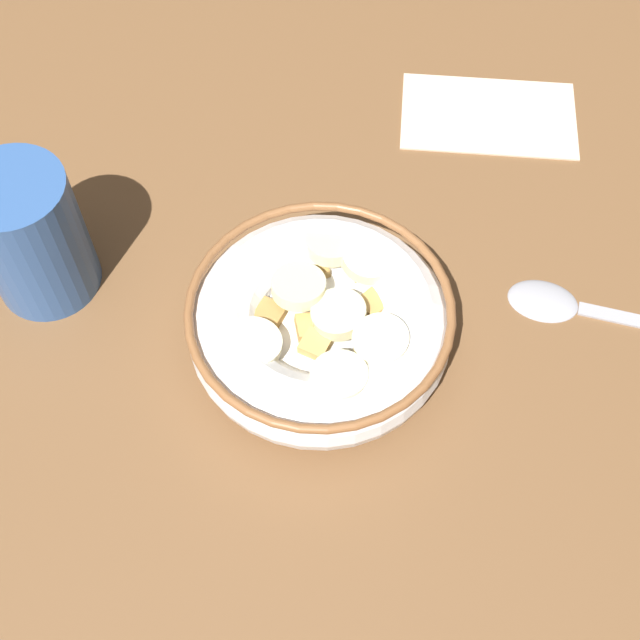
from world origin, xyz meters
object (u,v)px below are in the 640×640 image
(coffee_mug, at_px, (28,236))
(folded_napkin, at_px, (489,115))
(cereal_bowl, at_px, (321,323))
(spoon, at_px, (565,303))

(coffee_mug, relative_size, folded_napkin, 0.74)
(folded_napkin, bearing_deg, coffee_mug, 33.92)
(cereal_bowl, distance_m, spoon, 0.17)
(cereal_bowl, height_order, folded_napkin, cereal_bowl)
(cereal_bowl, xyz_separation_m, folded_napkin, (-0.10, -0.22, -0.02))
(cereal_bowl, bearing_deg, spoon, -161.81)
(coffee_mug, bearing_deg, cereal_bowl, 172.89)
(cereal_bowl, bearing_deg, folded_napkin, -114.51)
(cereal_bowl, distance_m, coffee_mug, 0.20)
(spoon, height_order, coffee_mug, coffee_mug)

